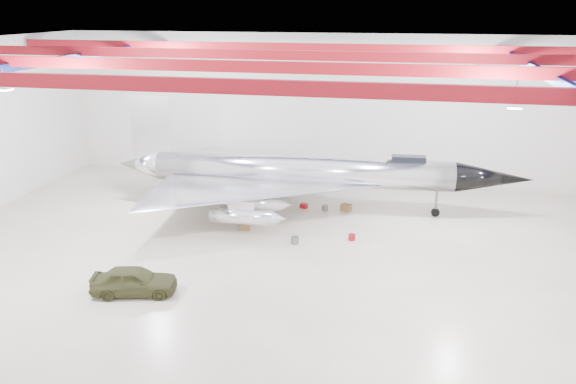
# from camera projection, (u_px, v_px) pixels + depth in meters

# --- Properties ---
(floor) EXTENTS (40.00, 40.00, 0.00)m
(floor) POSITION_uv_depth(u_px,v_px,m) (275.00, 260.00, 29.86)
(floor) COLOR #B7A791
(floor) RESTS_ON ground
(wall_back) EXTENTS (40.00, 0.00, 40.00)m
(wall_back) POSITION_uv_depth(u_px,v_px,m) (321.00, 109.00, 42.03)
(wall_back) COLOR silver
(wall_back) RESTS_ON floor
(ceiling) EXTENTS (40.00, 40.00, 0.00)m
(ceiling) POSITION_uv_depth(u_px,v_px,m) (273.00, 47.00, 26.38)
(ceiling) COLOR #0A0F38
(ceiling) RESTS_ON wall_back
(ceiling_structure) EXTENTS (39.50, 29.50, 1.08)m
(ceiling_structure) POSITION_uv_depth(u_px,v_px,m) (273.00, 62.00, 26.60)
(ceiling_structure) COLOR maroon
(ceiling_structure) RESTS_ON ceiling
(jet_aircraft) EXTENTS (26.93, 16.41, 7.34)m
(jet_aircraft) POSITION_uv_depth(u_px,v_px,m) (301.00, 175.00, 36.45)
(jet_aircraft) COLOR silver
(jet_aircraft) RESTS_ON floor
(jeep) EXTENTS (4.22, 2.50, 1.35)m
(jeep) POSITION_uv_depth(u_px,v_px,m) (134.00, 281.00, 26.17)
(jeep) COLOR #383A1D
(jeep) RESTS_ON floor
(crate_ply) EXTENTS (0.61, 0.49, 0.42)m
(crate_ply) POSITION_uv_depth(u_px,v_px,m) (246.00, 226.00, 33.83)
(crate_ply) COLOR olive
(crate_ply) RESTS_ON floor
(toolbox_red) EXTENTS (0.55, 0.50, 0.31)m
(toolbox_red) POSITION_uv_depth(u_px,v_px,m) (304.00, 206.00, 37.47)
(toolbox_red) COLOR maroon
(toolbox_red) RESTS_ON floor
(engine_drum) EXTENTS (0.60, 0.60, 0.41)m
(engine_drum) POSITION_uv_depth(u_px,v_px,m) (295.00, 240.00, 31.85)
(engine_drum) COLOR #59595B
(engine_drum) RESTS_ON floor
(parts_bin) EXTENTS (0.78, 0.71, 0.45)m
(parts_bin) POSITION_uv_depth(u_px,v_px,m) (346.00, 207.00, 36.95)
(parts_bin) COLOR olive
(parts_bin) RESTS_ON floor
(crate_small) EXTENTS (0.37, 0.31, 0.23)m
(crate_small) POSITION_uv_depth(u_px,v_px,m) (225.00, 216.00, 35.79)
(crate_small) COLOR #59595B
(crate_small) RESTS_ON floor
(tool_chest) EXTENTS (0.44, 0.44, 0.37)m
(tool_chest) POSITION_uv_depth(u_px,v_px,m) (352.00, 237.00, 32.34)
(tool_chest) COLOR maroon
(tool_chest) RESTS_ON floor
(spares_box) EXTENTS (0.45, 0.45, 0.35)m
(spares_box) POSITION_uv_depth(u_px,v_px,m) (325.00, 208.00, 37.06)
(spares_box) COLOR #59595B
(spares_box) RESTS_ON floor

